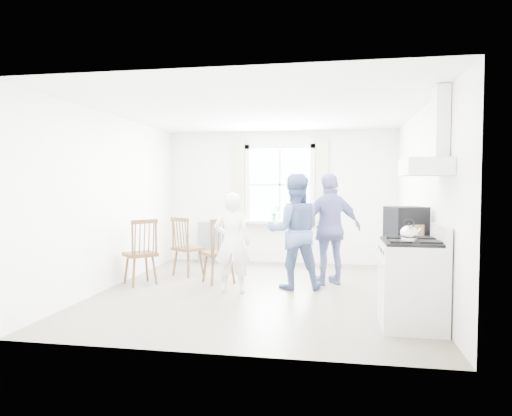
% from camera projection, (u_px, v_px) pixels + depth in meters
% --- Properties ---
extents(room_shell, '(4.62, 5.12, 2.64)m').
position_uv_depth(room_shell, '(259.00, 202.00, 6.57)').
color(room_shell, '#756E5A').
rests_on(room_shell, ground).
extents(window_assembly, '(1.88, 0.24, 1.70)m').
position_uv_depth(window_assembly, '(280.00, 189.00, 8.97)').
color(window_assembly, white).
rests_on(window_assembly, room_shell).
extents(range_hood, '(0.45, 0.76, 0.94)m').
position_uv_depth(range_hood, '(430.00, 152.00, 4.86)').
color(range_hood, white).
rests_on(range_hood, room_shell).
extents(shelf_unit, '(0.40, 0.30, 0.80)m').
position_uv_depth(shelf_unit, '(210.00, 242.00, 9.15)').
color(shelf_unit, gray).
rests_on(shelf_unit, ground).
extents(gas_stove, '(0.68, 0.76, 1.12)m').
position_uv_depth(gas_stove, '(412.00, 283.00, 4.96)').
color(gas_stove, silver).
rests_on(gas_stove, ground).
extents(kettle, '(0.18, 0.18, 0.25)m').
position_uv_depth(kettle, '(409.00, 234.00, 4.76)').
color(kettle, silver).
rests_on(kettle, gas_stove).
extents(low_cabinet, '(0.50, 0.55, 0.90)m').
position_uv_depth(low_cabinet, '(408.00, 274.00, 5.64)').
color(low_cabinet, white).
rests_on(low_cabinet, ground).
extents(stereo_stack, '(0.54, 0.51, 0.38)m').
position_uv_depth(stereo_stack, '(406.00, 222.00, 5.64)').
color(stereo_stack, black).
rests_on(stereo_stack, low_cabinet).
extents(cardboard_box, '(0.31, 0.25, 0.17)m').
position_uv_depth(cardboard_box, '(412.00, 232.00, 5.51)').
color(cardboard_box, '#936E47').
rests_on(cardboard_box, low_cabinet).
extents(windsor_chair_a, '(0.60, 0.60, 1.03)m').
position_uv_depth(windsor_chair_a, '(221.00, 244.00, 7.07)').
color(windsor_chair_a, '#492E17').
rests_on(windsor_chair_a, ground).
extents(windsor_chair_b, '(0.57, 0.57, 1.01)m').
position_uv_depth(windsor_chair_b, '(183.00, 240.00, 7.68)').
color(windsor_chair_b, '#492E17').
rests_on(windsor_chair_b, ground).
extents(windsor_chair_c, '(0.60, 0.60, 1.03)m').
position_uv_depth(windsor_chair_c, '(143.00, 245.00, 6.98)').
color(windsor_chair_c, '#492E17').
rests_on(windsor_chair_c, ground).
extents(person_left, '(0.56, 0.56, 1.44)m').
position_uv_depth(person_left, '(232.00, 243.00, 6.51)').
color(person_left, white).
rests_on(person_left, ground).
extents(person_mid, '(0.98, 0.98, 1.71)m').
position_uv_depth(person_mid, '(294.00, 231.00, 6.79)').
color(person_mid, '#4C608E').
rests_on(person_mid, ground).
extents(person_right, '(1.35, 1.35, 1.73)m').
position_uv_depth(person_right, '(330.00, 229.00, 7.06)').
color(person_right, navy).
rests_on(person_right, ground).
extents(potted_plant, '(0.20, 0.20, 0.29)m').
position_uv_depth(potted_plant, '(275.00, 213.00, 8.92)').
color(potted_plant, '#347536').
rests_on(potted_plant, window_assembly).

